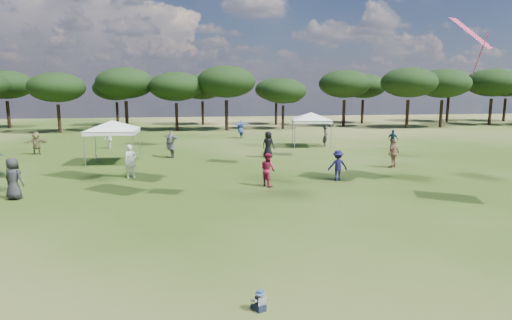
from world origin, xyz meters
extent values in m
cylinder|color=black|center=(-15.51, 44.30, 1.57)|extent=(0.36, 0.36, 3.14)
ellipsoid|color=black|center=(-15.51, 44.30, 5.03)|extent=(6.11, 6.11, 3.29)
cylinder|color=black|center=(-8.39, 45.81, 1.73)|extent=(0.40, 0.40, 3.46)
ellipsoid|color=black|center=(-8.39, 45.81, 5.54)|extent=(6.73, 6.73, 3.63)
cylinder|color=black|center=(-2.58, 44.63, 1.61)|extent=(0.37, 0.37, 3.21)
ellipsoid|color=black|center=(-2.58, 44.63, 5.14)|extent=(6.24, 6.24, 3.36)
cylinder|color=black|center=(3.26, 44.18, 1.78)|extent=(0.41, 0.41, 3.56)
ellipsoid|color=black|center=(3.26, 44.18, 5.69)|extent=(6.91, 6.91, 3.73)
cylinder|color=black|center=(10.19, 44.51, 1.44)|extent=(0.33, 0.33, 2.88)
ellipsoid|color=black|center=(10.19, 44.51, 4.61)|extent=(5.60, 5.60, 3.02)
cylinder|color=black|center=(18.96, 46.98, 1.72)|extent=(0.39, 0.39, 3.44)
ellipsoid|color=black|center=(18.96, 46.98, 5.51)|extent=(6.69, 6.69, 3.60)
cylinder|color=black|center=(25.77, 43.05, 1.77)|extent=(0.40, 0.40, 3.53)
ellipsoid|color=black|center=(25.77, 43.05, 5.65)|extent=(6.86, 6.86, 3.70)
cylinder|color=black|center=(30.65, 43.46, 1.73)|extent=(0.40, 0.40, 3.47)
ellipsoid|color=black|center=(30.65, 43.46, 5.55)|extent=(6.74, 6.74, 3.63)
cylinder|color=black|center=(39.22, 45.46, 1.79)|extent=(0.41, 0.41, 3.57)
ellipsoid|color=black|center=(39.22, 45.46, 5.72)|extent=(6.94, 6.94, 3.74)
cylinder|color=black|center=(-23.40, 51.57, 1.68)|extent=(0.39, 0.39, 3.37)
ellipsoid|color=black|center=(-23.40, 51.57, 5.39)|extent=(6.54, 6.54, 3.53)
cylinder|color=black|center=(-10.52, 53.31, 1.56)|extent=(0.36, 0.36, 3.11)
ellipsoid|color=black|center=(-10.52, 53.31, 4.98)|extent=(6.05, 6.05, 3.26)
cylinder|color=black|center=(0.83, 52.52, 1.60)|extent=(0.37, 0.37, 3.20)
ellipsoid|color=black|center=(0.83, 52.52, 5.12)|extent=(6.21, 6.21, 3.35)
cylinder|color=black|center=(10.82, 51.34, 1.50)|extent=(0.34, 0.34, 2.99)
ellipsoid|color=black|center=(10.82, 51.34, 4.79)|extent=(5.81, 5.81, 3.13)
cylinder|color=black|center=(23.62, 51.75, 1.66)|extent=(0.38, 0.38, 3.31)
ellipsoid|color=black|center=(23.62, 51.75, 5.30)|extent=(6.43, 6.43, 3.47)
cylinder|color=black|center=(37.30, 52.12, 1.82)|extent=(0.42, 0.42, 3.64)
ellipsoid|color=black|center=(37.30, 52.12, 5.82)|extent=(7.06, 7.06, 3.81)
cylinder|color=black|center=(46.40, 51.51, 1.73)|extent=(0.40, 0.40, 3.46)
ellipsoid|color=black|center=(46.40, 51.51, 5.53)|extent=(6.72, 6.72, 3.62)
cylinder|color=gray|center=(-7.88, 20.84, 1.07)|extent=(0.06, 0.06, 2.15)
cylinder|color=gray|center=(-4.94, 20.75, 1.07)|extent=(0.06, 0.06, 2.15)
cylinder|color=gray|center=(-7.79, 23.78, 1.07)|extent=(0.06, 0.06, 2.15)
cylinder|color=gray|center=(-4.85, 23.69, 1.07)|extent=(0.06, 0.06, 2.15)
cube|color=white|center=(-6.36, 22.26, 2.10)|extent=(3.19, 3.19, 0.25)
pyramid|color=white|center=(-6.36, 22.26, 2.82)|extent=(6.31, 6.31, 0.60)
cylinder|color=gray|center=(7.04, 26.93, 1.11)|extent=(0.06, 0.06, 2.23)
cylinder|color=gray|center=(9.94, 26.39, 1.11)|extent=(0.06, 0.06, 2.23)
cylinder|color=gray|center=(7.58, 29.82, 1.11)|extent=(0.06, 0.06, 2.23)
cylinder|color=gray|center=(10.48, 29.28, 1.11)|extent=(0.06, 0.06, 2.23)
cube|color=white|center=(8.76, 28.11, 2.18)|extent=(3.62, 3.62, 0.25)
pyramid|color=white|center=(8.76, 28.11, 2.90)|extent=(6.22, 6.22, 0.60)
cube|color=#161D31|center=(-0.29, 2.03, 0.08)|extent=(0.27, 0.27, 0.15)
cube|color=#161D31|center=(-0.41, 2.14, 0.04)|extent=(0.14, 0.20, 0.08)
cube|color=#161D31|center=(-0.28, 2.19, 0.04)|extent=(0.14, 0.20, 0.08)
cube|color=white|center=(-0.29, 2.03, 0.25)|extent=(0.23, 0.20, 0.20)
cylinder|color=white|center=(-0.42, 2.03, 0.25)|extent=(0.14, 0.20, 0.12)
cylinder|color=white|center=(-0.20, 2.13, 0.25)|extent=(0.14, 0.20, 0.12)
sphere|color=#E0B293|center=(-0.29, 2.03, 0.38)|extent=(0.14, 0.14, 0.14)
cone|color=#4769A7|center=(-0.29, 2.03, 0.41)|extent=(0.23, 0.23, 0.02)
cylinder|color=#4769A7|center=(-0.29, 2.03, 0.45)|extent=(0.15, 0.15, 0.06)
imported|color=navy|center=(15.00, 25.77, 0.78)|extent=(0.86, 0.95, 1.56)
imported|color=#9F1A3D|center=(2.26, 14.04, 0.84)|extent=(0.93, 1.01, 1.68)
imported|color=#2B2C30|center=(10.05, 28.13, 0.88)|extent=(0.68, 0.77, 1.77)
imported|color=olive|center=(-12.67, 27.30, 0.87)|extent=(1.67, 0.75, 1.74)
imported|color=white|center=(-7.95, 29.76, 0.81)|extent=(0.81, 0.93, 1.62)
imported|color=#28292C|center=(-9.26, 13.34, 0.93)|extent=(1.08, 0.94, 1.87)
imported|color=#18164D|center=(6.18, 14.73, 0.81)|extent=(1.09, 0.68, 1.62)
imported|color=#9D6C55|center=(10.93, 17.76, 0.90)|extent=(1.13, 0.91, 1.79)
imported|color=white|center=(-4.73, 17.29, 0.92)|extent=(0.80, 0.70, 1.84)
imported|color=navy|center=(3.76, 35.42, 0.90)|extent=(2.11, 1.85, 1.80)
imported|color=#4B4C51|center=(-2.75, 24.04, 0.94)|extent=(1.57, 2.35, 1.88)
imported|color=black|center=(4.07, 23.01, 0.94)|extent=(1.09, 1.04, 1.88)
plane|color=#CD335E|center=(11.53, 12.09, 7.39)|extent=(2.93, 2.72, 1.73)
camera|label=1|loc=(-1.84, -6.52, 4.79)|focal=30.00mm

